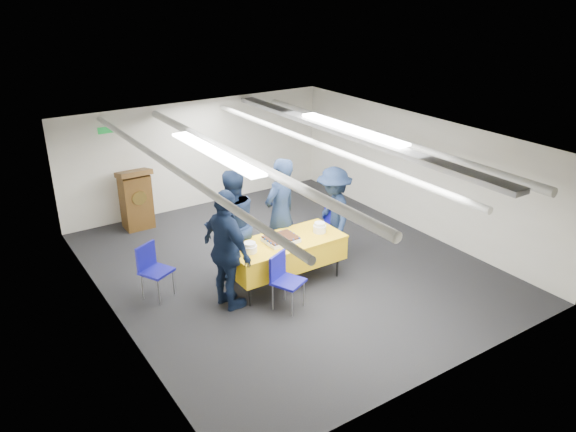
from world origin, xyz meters
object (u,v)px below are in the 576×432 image
object	(u,v)px
sailor_a	(280,213)
sailor_c	(227,251)
chair_near	(284,276)
chair_left	(152,265)
podium	(136,199)
sailor_d	(333,214)
chair_right	(328,223)
sheet_cake	(281,239)
sailor_b	(232,225)
serving_table	(285,252)

from	to	relation	value
sailor_a	sailor_c	bearing A→B (deg)	10.99
chair_near	chair_left	world-z (taller)	same
podium	sailor_d	xyz separation A→B (m)	(2.45, -3.20, 0.23)
chair_left	sailor_c	xyz separation A→B (m)	(0.85, -0.92, 0.41)
chair_right	sailor_a	world-z (taller)	sailor_a
sheet_cake	sailor_b	bearing A→B (deg)	128.16
sheet_cake	sailor_a	world-z (taller)	sailor_a
chair_left	sailor_b	bearing A→B (deg)	-5.82
sheet_cake	chair_right	bearing A→B (deg)	22.80
sheet_cake	chair_right	world-z (taller)	chair_right
podium	chair_left	size ratio (longest dim) A/B	1.44
podium	chair_near	xyz separation A→B (m)	(0.83, -4.10, -0.08)
podium	sailor_c	bearing A→B (deg)	-87.73
sheet_cake	sailor_d	distance (m)	1.32
chair_near	sailor_c	distance (m)	0.93
serving_table	sailor_d	distance (m)	1.27
chair_near	chair_right	size ratio (longest dim) A/B	1.00
sailor_b	sailor_d	world-z (taller)	sailor_b
sailor_a	sailor_b	size ratio (longest dim) A/B	1.03
podium	sailor_b	distance (m)	2.93
sailor_d	sailor_b	bearing A→B (deg)	-78.35
chair_near	chair_left	distance (m)	2.07
chair_near	podium	bearing A→B (deg)	101.42
sailor_b	sailor_d	distance (m)	1.85
podium	chair_left	xyz separation A→B (m)	(-0.70, -2.70, -0.08)
chair_near	sailor_a	world-z (taller)	sailor_a
chair_near	sailor_d	xyz separation A→B (m)	(1.62, 0.90, 0.31)
chair_near	sailor_b	size ratio (longest dim) A/B	0.46
sailor_b	chair_left	bearing A→B (deg)	-1.57
chair_left	podium	bearing A→B (deg)	75.38
sailor_d	serving_table	bearing A→B (deg)	-53.12
serving_table	chair_left	xyz separation A→B (m)	(-1.95, 0.80, -0.03)
sailor_a	sailor_b	distance (m)	0.90
chair_right	sailor_c	world-z (taller)	sailor_c
serving_table	sailor_c	bearing A→B (deg)	-173.42
chair_left	sailor_b	size ratio (longest dim) A/B	0.46
chair_near	chair_right	world-z (taller)	same
sailor_a	chair_left	bearing A→B (deg)	-21.53
chair_right	sailor_b	world-z (taller)	sailor_b
podium	chair_near	distance (m)	4.18
sheet_cake	chair_left	world-z (taller)	chair_left
chair_right	sailor_b	size ratio (longest dim) A/B	0.46
serving_table	podium	bearing A→B (deg)	109.60
chair_near	sailor_b	world-z (taller)	sailor_b
podium	chair_right	distance (m)	3.89
podium	sailor_c	size ratio (longest dim) A/B	0.66
podium	chair_left	bearing A→B (deg)	-104.62
serving_table	sailor_c	world-z (taller)	sailor_c
sheet_cake	sailor_c	bearing A→B (deg)	-173.22
chair_right	serving_table	bearing A→B (deg)	-156.15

